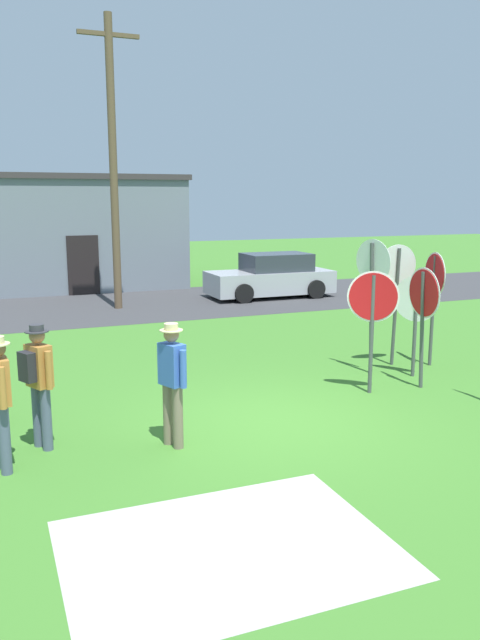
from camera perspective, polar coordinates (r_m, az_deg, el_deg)
ground_plane at (r=9.87m, az=3.05°, el=-9.16°), size 80.00×80.00×0.00m
street_asphalt at (r=20.60m, az=-10.59°, el=1.30°), size 60.00×6.40×0.01m
concrete_path at (r=6.61m, az=-1.11°, el=-19.90°), size 3.20×2.40×0.01m
building_background at (r=25.46m, az=-14.86°, el=7.73°), size 8.10×5.11×4.24m
utility_pole at (r=19.88m, az=-11.37°, el=13.95°), size 1.80×0.24×8.64m
parked_car_on_street at (r=22.00m, az=2.84°, el=3.88°), size 4.30×2.03×1.51m
stop_sign_low_front at (r=12.38m, az=11.85°, el=3.44°), size 0.27×0.83×2.63m
stop_sign_rear_right at (r=11.16m, az=11.87°, el=0.90°), size 0.72×0.54×2.17m
stop_sign_rear_left at (r=13.13m, az=13.93°, el=3.31°), size 0.86×0.17×2.48m
stop_sign_leaning_left at (r=13.34m, az=17.08°, el=2.80°), size 0.22×0.88×2.33m
stop_sign_center_cluster at (r=11.68m, az=16.19°, el=1.25°), size 0.15×0.91×2.20m
stop_sign_tallest at (r=12.45m, az=15.59°, el=1.00°), size 0.55×0.69×1.95m
person_on_left at (r=8.41m, az=-20.79°, el=-6.42°), size 0.31×0.57×1.74m
person_in_blue at (r=8.70m, az=-6.13°, el=-5.18°), size 0.34×0.53×1.74m
person_in_dark_shirt at (r=8.98m, az=-17.74°, el=-4.96°), size 0.45×0.52×1.74m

